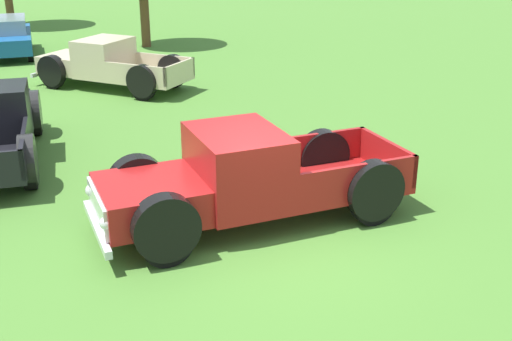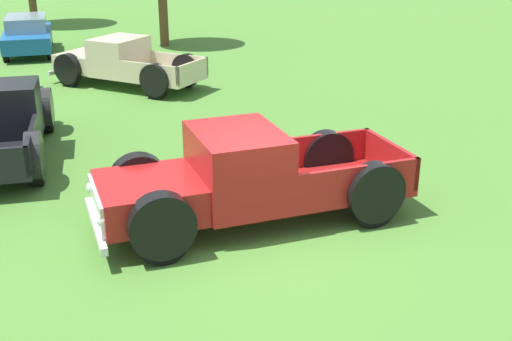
{
  "view_description": "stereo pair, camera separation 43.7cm",
  "coord_description": "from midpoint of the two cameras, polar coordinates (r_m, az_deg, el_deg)",
  "views": [
    {
      "loc": [
        -7.91,
        -4.37,
        4.76
      ],
      "look_at": [
        0.57,
        0.61,
        0.9
      ],
      "focal_mm": 44.9,
      "sensor_mm": 36.0,
      "label": 1
    },
    {
      "loc": [
        -7.68,
        -4.74,
        4.76
      ],
      "look_at": [
        0.57,
        0.61,
        0.9
      ],
      "focal_mm": 44.9,
      "sensor_mm": 36.0,
      "label": 2
    }
  ],
  "objects": [
    {
      "name": "pickup_truck_behind_right",
      "position": [
        20.1,
        -11.54,
        9.37
      ],
      "size": [
        2.28,
        4.95,
        1.47
      ],
      "color": "#C6B793",
      "rests_on": "ground_plane"
    },
    {
      "name": "sedan_distant_a",
      "position": [
        26.12,
        -19.23,
        11.4
      ],
      "size": [
        3.98,
        4.24,
        1.38
      ],
      "color": "#195699",
      "rests_on": "ground_plane"
    },
    {
      "name": "ground_plane",
      "position": [
        10.2,
        2.35,
        -6.39
      ],
      "size": [
        80.0,
        80.0,
        0.0
      ],
      "primitive_type": "plane",
      "color": "#477A2D"
    },
    {
      "name": "pickup_truck_foreground",
      "position": [
        10.48,
        -0.77,
        -0.93
      ],
      "size": [
        5.34,
        4.64,
        1.62
      ],
      "color": "maroon",
      "rests_on": "ground_plane"
    },
    {
      "name": "pickup_truck_behind_left",
      "position": [
        14.74,
        -21.08,
        4.16
      ],
      "size": [
        4.8,
        4.92,
        1.56
      ],
      "color": "black",
      "rests_on": "ground_plane"
    }
  ]
}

